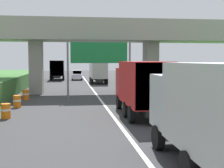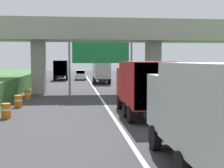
% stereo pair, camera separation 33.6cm
% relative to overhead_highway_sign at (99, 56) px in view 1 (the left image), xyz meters
% --- Properties ---
extents(lane_centre_stripe, '(0.20, 88.44, 0.01)m').
position_rel_overhead_highway_sign_xyz_m(lane_centre_stripe, '(0.00, -1.12, -3.86)').
color(lane_centre_stripe, white).
rests_on(lane_centre_stripe, ground).
extents(overpass_bridge, '(40.00, 4.80, 7.74)m').
position_rel_overhead_highway_sign_xyz_m(overpass_bridge, '(0.00, 4.94, 1.98)').
color(overpass_bridge, '#9E998E').
rests_on(overpass_bridge, ground).
extents(overhead_highway_sign, '(5.88, 0.18, 5.24)m').
position_rel_overhead_highway_sign_xyz_m(overhead_highway_sign, '(0.00, 0.00, 0.00)').
color(overhead_highway_sign, slate).
rests_on(overhead_highway_sign, ground).
extents(truck_blue, '(2.44, 7.30, 3.44)m').
position_rel_overhead_highway_sign_xyz_m(truck_blue, '(1.56, 18.50, -1.93)').
color(truck_blue, black).
rests_on(truck_blue, ground).
extents(truck_red, '(2.44, 7.30, 3.44)m').
position_rel_overhead_highway_sign_xyz_m(truck_red, '(1.81, -9.05, -1.93)').
color(truck_red, black).
rests_on(truck_red, ground).
extents(truck_silver, '(2.44, 7.30, 3.44)m').
position_rel_overhead_highway_sign_xyz_m(truck_silver, '(1.75, -19.24, -1.93)').
color(truck_silver, black).
rests_on(truck_silver, ground).
extents(truck_black, '(2.44, 7.30, 3.44)m').
position_rel_overhead_highway_sign_xyz_m(truck_black, '(-4.89, 27.36, -1.93)').
color(truck_black, black).
rests_on(truck_black, ground).
extents(car_white, '(1.86, 4.10, 1.72)m').
position_rel_overhead_highway_sign_xyz_m(car_white, '(-1.46, 26.55, -3.00)').
color(car_white, silver).
rests_on(car_white, ground).
extents(construction_barrel_2, '(0.57, 0.57, 0.90)m').
position_rel_overhead_highway_sign_xyz_m(construction_barrel_2, '(-6.52, -8.94, -3.40)').
color(construction_barrel_2, orange).
rests_on(construction_barrel_2, ground).
extents(construction_barrel_3, '(0.57, 0.57, 0.90)m').
position_rel_overhead_highway_sign_xyz_m(construction_barrel_3, '(-6.58, -4.58, -3.40)').
color(construction_barrel_3, orange).
rests_on(construction_barrel_3, ground).
extents(construction_barrel_4, '(0.57, 0.57, 0.90)m').
position_rel_overhead_highway_sign_xyz_m(construction_barrel_4, '(-6.57, -0.21, -3.40)').
color(construction_barrel_4, orange).
rests_on(construction_barrel_4, ground).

